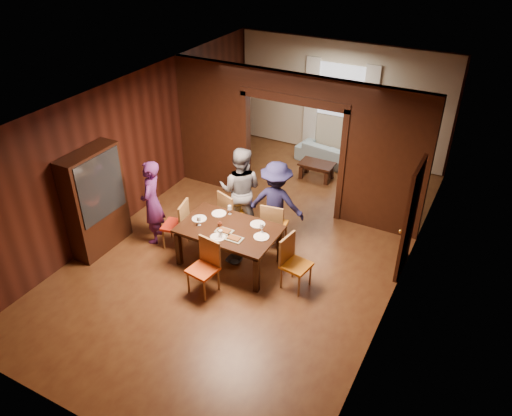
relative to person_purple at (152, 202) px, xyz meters
The scene contains 32 objects.
floor 2.14m from the person_purple, 25.25° to the left, with size 9.00×9.00×0.00m, color #4D2715.
ceiling 2.85m from the person_purple, 25.25° to the left, with size 5.50×9.00×0.02m, color silver.
room_walls 3.32m from the person_purple, 56.86° to the left, with size 5.52×9.01×2.90m.
person_purple is the anchor object (origin of this frame).
person_grey 1.70m from the person_purple, 41.20° to the left, with size 0.86×0.67×1.77m, color slate.
person_navy 2.34m from the person_purple, 28.11° to the left, with size 1.07×0.62×1.66m, color #1A193F.
sofa 5.09m from the person_purple, 68.01° to the left, with size 1.81×0.71×0.53m, color #93B3C1.
serving_bowl 1.72m from the person_purple, ahead, with size 0.29×0.29×0.07m, color black.
dining_table 1.72m from the person_purple, ahead, with size 1.75×1.09×0.76m, color black.
coffee_table 4.27m from the person_purple, 64.28° to the left, with size 0.80×0.50×0.40m, color black.
chair_left 0.59m from the person_purple, ahead, with size 0.44×0.44×0.97m, color red, non-canonical shape.
chair_right 3.01m from the person_purple, ahead, with size 0.44×0.44×0.97m, color #CB6F13, non-canonical shape.
chair_far_l 1.57m from the person_purple, 35.07° to the left, with size 0.44×0.44×0.97m, color orange, non-canonical shape.
chair_far_r 2.34m from the person_purple, 23.15° to the left, with size 0.44×0.44×0.97m, color orange, non-canonical shape.
chair_near 1.90m from the person_purple, 27.04° to the right, with size 0.44×0.44×0.97m, color #EC5216, non-canonical shape.
hutch 1.01m from the person_purple, 138.65° to the right, with size 0.40×1.20×2.00m, color black.
door_right 4.68m from the person_purple, 16.65° to the left, with size 0.06×0.90×2.10m, color black.
window_far 5.64m from the person_purple, 71.38° to the left, with size 1.20×0.03×1.30m, color silver.
curtain_left 5.35m from the person_purple, 78.89° to the left, with size 0.35×0.06×2.40m, color white.
curtain_right 5.83m from the person_purple, 64.23° to the left, with size 0.35×0.06×2.40m, color white.
plate_left 1.03m from the person_purple, ahead, with size 0.27×0.27×0.01m, color silver.
plate_far_l 1.31m from the person_purple, 15.71° to the left, with size 0.27×0.27×0.01m, color white.
plate_far_r 2.09m from the person_purple, 10.28° to the left, with size 0.27×0.27×0.01m, color silver.
plate_right 2.29m from the person_purple, ahead, with size 0.27×0.27×0.01m, color white.
plate_near 1.67m from the person_purple, 10.35° to the right, with size 0.27×0.27×0.01m, color silver.
platter_a 1.64m from the person_purple, ahead, with size 0.30×0.20×0.04m, color gray.
platter_b 1.92m from the person_purple, ahead, with size 0.30×0.20×0.04m, color gray.
wineglass_left 1.15m from the person_purple, ahead, with size 0.08×0.08×0.18m, color white, non-canonical shape.
wineglass_far 1.50m from the person_purple, 17.05° to the left, with size 0.08×0.08×0.18m, color silver, non-canonical shape.
wineglass_right 2.24m from the person_purple, ahead, with size 0.08×0.08×0.18m, color silver, non-canonical shape.
tumbler 1.69m from the person_purple, ahead, with size 0.07×0.07×0.14m, color silver.
condiment_jar 1.50m from the person_purple, ahead, with size 0.08×0.08×0.11m, color #441C10, non-canonical shape.
Camera 1 is at (3.71, -7.01, 5.71)m, focal length 35.00 mm.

